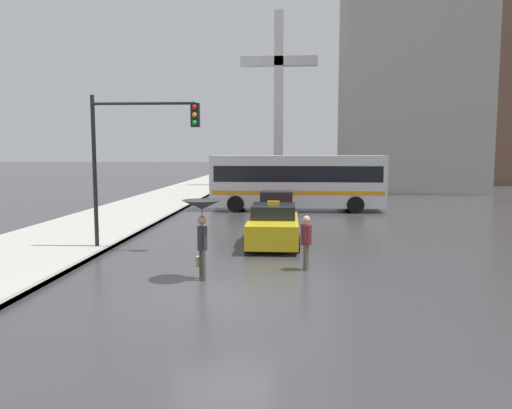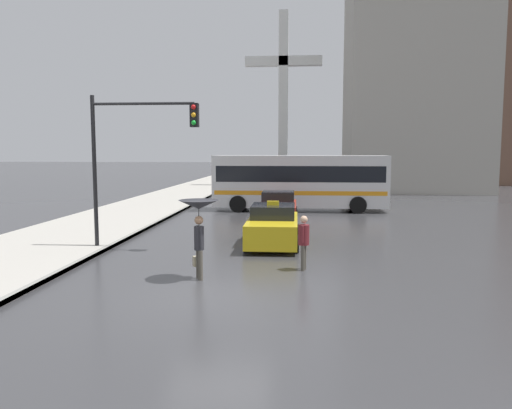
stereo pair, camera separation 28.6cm
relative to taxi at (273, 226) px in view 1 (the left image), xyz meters
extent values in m
plane|color=#38383A|center=(-1.01, -6.55, -0.69)|extent=(300.00, 300.00, 0.00)
cube|color=gray|center=(-5.78, -6.55, -0.62)|extent=(0.16, 120.00, 0.14)
cube|color=gold|center=(0.00, -0.04, -0.11)|extent=(1.80, 4.26, 0.83)
cube|color=black|center=(0.00, 0.17, 0.55)|extent=(1.58, 1.92, 0.49)
cylinder|color=black|center=(0.85, -1.36, -0.39)|extent=(0.20, 0.60, 0.60)
cylinder|color=black|center=(-0.86, -1.36, -0.39)|extent=(0.20, 0.60, 0.60)
cylinder|color=black|center=(0.86, 1.28, -0.39)|extent=(0.20, 0.60, 0.60)
cylinder|color=black|center=(-0.85, 1.28, -0.39)|extent=(0.20, 0.60, 0.60)
cube|color=yellow|center=(0.00, -0.04, 0.87)|extent=(0.44, 0.16, 0.16)
cube|color=#A52D23|center=(-0.05, 6.51, -0.16)|extent=(1.80, 4.19, 0.72)
cube|color=black|center=(-0.05, 6.72, 0.48)|extent=(1.58, 1.89, 0.58)
cylinder|color=black|center=(0.81, 5.21, -0.39)|extent=(0.20, 0.60, 0.60)
cylinder|color=black|center=(-0.90, 5.21, -0.39)|extent=(0.20, 0.60, 0.60)
cylinder|color=black|center=(0.81, 7.81, -0.39)|extent=(0.20, 0.60, 0.60)
cylinder|color=black|center=(-0.90, 7.81, -0.39)|extent=(0.20, 0.60, 0.60)
cube|color=silver|center=(1.05, 10.98, 1.05)|extent=(10.01, 2.53, 2.96)
cube|color=black|center=(1.05, 10.98, 1.50)|extent=(9.51, 2.55, 0.90)
cube|color=orange|center=(1.05, 10.98, 0.44)|extent=(9.71, 2.56, 0.24)
cylinder|color=black|center=(-2.46, 9.79, -0.21)|extent=(0.96, 0.28, 0.96)
cylinder|color=black|center=(-2.45, 12.19, -0.21)|extent=(0.96, 0.28, 0.96)
cylinder|color=black|center=(4.29, 9.77, -0.21)|extent=(0.96, 0.28, 0.96)
cylinder|color=black|center=(4.30, 12.17, -0.21)|extent=(0.96, 0.28, 0.96)
cylinder|color=#4C473D|center=(-1.70, -5.29, -0.29)|extent=(0.16, 0.16, 0.81)
cylinder|color=#4C473D|center=(-1.80, -5.10, -0.29)|extent=(0.16, 0.16, 0.81)
cylinder|color=#28282D|center=(-1.75, -5.20, 0.44)|extent=(0.36, 0.36, 0.64)
sphere|color=#997051|center=(-1.75, -5.20, 0.93)|extent=(0.24, 0.24, 0.24)
cylinder|color=#28282D|center=(-1.67, -5.35, 0.49)|extent=(0.09, 0.09, 0.55)
cylinder|color=#28282D|center=(-1.83, -5.04, 0.49)|extent=(0.09, 0.09, 0.55)
cone|color=#232328|center=(-1.75, -5.20, 1.35)|extent=(1.07, 1.07, 0.24)
cylinder|color=black|center=(-1.75, -5.20, 1.01)|extent=(0.02, 0.02, 0.69)
cube|color=#BFB28C|center=(-1.91, -4.99, -0.25)|extent=(0.17, 0.21, 0.28)
cylinder|color=#4C473D|center=(1.10, -3.78, -0.32)|extent=(0.14, 0.14, 0.75)
cylinder|color=#4C473D|center=(1.06, -3.99, -0.32)|extent=(0.14, 0.14, 0.75)
cylinder|color=maroon|center=(1.08, -3.88, 0.35)|extent=(0.38, 0.38, 0.59)
sphere|color=#DBAD89|center=(1.08, -3.88, 0.80)|extent=(0.22, 0.22, 0.22)
cylinder|color=maroon|center=(1.12, -3.69, 0.39)|extent=(0.08, 0.08, 0.50)
cylinder|color=maroon|center=(1.04, -4.08, 0.39)|extent=(0.08, 0.08, 0.50)
cylinder|color=black|center=(-6.19, -1.35, 2.00)|extent=(0.14, 0.14, 5.38)
cylinder|color=black|center=(-4.41, -1.35, 4.39)|extent=(3.56, 0.10, 0.10)
cube|color=black|center=(-2.62, -1.35, 3.99)|extent=(0.28, 0.28, 0.80)
sphere|color=red|center=(-2.62, -1.51, 4.25)|extent=(0.16, 0.16, 0.16)
sphere|color=orange|center=(-2.62, -1.51, 3.99)|extent=(0.16, 0.16, 0.16)
sphere|color=green|center=(-2.62, -1.51, 3.73)|extent=(0.16, 0.16, 0.16)
cube|color=#A39E93|center=(10.93, 26.12, 11.50)|extent=(11.49, 8.10, 24.38)
cube|color=brown|center=(25.05, 40.73, 11.18)|extent=(13.58, 13.88, 23.75)
cube|color=white|center=(-0.49, 31.12, 7.74)|extent=(0.90, 0.90, 16.86)
cube|color=white|center=(-0.49, 31.12, 11.45)|extent=(7.42, 0.90, 0.90)
camera|label=1|loc=(0.56, -18.30, 2.76)|focal=35.00mm
camera|label=2|loc=(0.85, -18.28, 2.76)|focal=35.00mm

